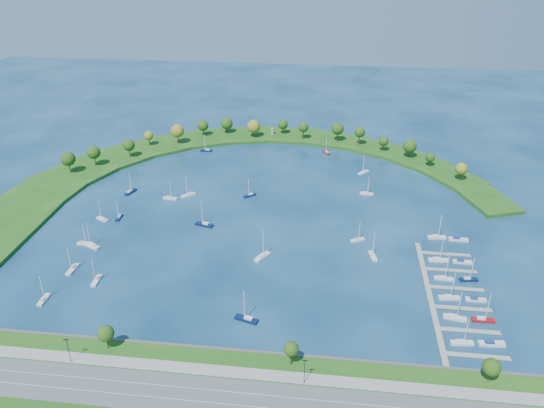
# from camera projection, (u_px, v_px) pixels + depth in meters

# --- Properties ---
(ground) EXTENTS (700.00, 700.00, 0.00)m
(ground) POSITION_uv_depth(u_px,v_px,m) (261.00, 215.00, 277.11)
(ground) COLOR #072942
(ground) RESTS_ON ground
(south_shoreline) EXTENTS (420.00, 43.10, 11.60)m
(south_shoreline) POSITION_uv_depth(u_px,v_px,m) (209.00, 395.00, 168.53)
(south_shoreline) COLOR #1A4D14
(south_shoreline) RESTS_ON ground
(breakwater) EXTENTS (286.74, 247.64, 2.00)m
(breakwater) POSITION_uv_depth(u_px,v_px,m) (198.00, 171.00, 324.42)
(breakwater) COLOR #1A4D14
(breakwater) RESTS_ON ground
(breakwater_trees) EXTENTS (240.55, 92.11, 13.81)m
(breakwater_trees) POSITION_uv_depth(u_px,v_px,m) (251.00, 137.00, 351.58)
(breakwater_trees) COLOR #382314
(breakwater_trees) RESTS_ON breakwater
(harbor_tower) EXTENTS (2.60, 2.60, 4.43)m
(harbor_tower) POSITION_uv_depth(u_px,v_px,m) (273.00, 131.00, 379.06)
(harbor_tower) COLOR gray
(harbor_tower) RESTS_ON breakwater
(dock_system) EXTENTS (24.28, 82.00, 1.60)m
(dock_system) POSITION_uv_depth(u_px,v_px,m) (448.00, 297.00, 214.23)
(dock_system) COLOR gray
(dock_system) RESTS_ON ground
(moored_boat_0) EXTENTS (7.25, 7.56, 12.04)m
(moored_boat_0) POSITION_uv_depth(u_px,v_px,m) (364.00, 172.00, 323.76)
(moored_boat_0) COLOR silver
(moored_boat_0) RESTS_ON ground
(moored_boat_1) EXTENTS (7.72, 5.41, 11.17)m
(moored_boat_1) POSITION_uv_depth(u_px,v_px,m) (102.00, 219.00, 271.50)
(moored_boat_1) COLOR silver
(moored_boat_1) RESTS_ON ground
(moored_boat_2) EXTENTS (9.74, 4.98, 13.79)m
(moored_boat_2) POSITION_uv_depth(u_px,v_px,m) (204.00, 224.00, 266.33)
(moored_boat_2) COLOR #091839
(moored_boat_2) RESTS_ON ground
(moored_boat_3) EXTENTS (2.29, 7.83, 11.46)m
(moored_boat_3) POSITION_uv_depth(u_px,v_px,m) (44.00, 299.00, 212.38)
(moored_boat_3) COLOR silver
(moored_boat_3) RESTS_ON ground
(moored_boat_4) EXTENTS (8.01, 7.43, 12.56)m
(moored_boat_4) POSITION_uv_depth(u_px,v_px,m) (188.00, 194.00, 296.03)
(moored_boat_4) COLOR silver
(moored_boat_4) RESTS_ON ground
(moored_boat_5) EXTENTS (2.32, 7.04, 10.21)m
(moored_boat_5) POSITION_uv_depth(u_px,v_px,m) (119.00, 217.00, 273.07)
(moored_boat_5) COLOR #091839
(moored_boat_5) RESTS_ON ground
(moored_boat_6) EXTENTS (2.95, 8.66, 12.52)m
(moored_boat_6) POSITION_uv_depth(u_px,v_px,m) (73.00, 269.00, 231.36)
(moored_boat_6) COLOR silver
(moored_boat_6) RESTS_ON ground
(moored_boat_7) EXTENTS (7.58, 2.54, 10.98)m
(moored_boat_7) POSITION_uv_depth(u_px,v_px,m) (366.00, 193.00, 297.87)
(moored_boat_7) COLOR silver
(moored_boat_7) RESTS_ON ground
(moored_boat_8) EXTENTS (5.88, 7.21, 10.80)m
(moored_boat_8) POSITION_uv_depth(u_px,v_px,m) (327.00, 152.00, 352.48)
(moored_boat_8) COLOR maroon
(moored_boat_8) RESTS_ON ground
(moored_boat_9) EXTENTS (7.26, 2.78, 10.41)m
(moored_boat_9) POSITION_uv_depth(u_px,v_px,m) (84.00, 243.00, 250.69)
(moored_boat_9) COLOR silver
(moored_boat_9) RESTS_ON ground
(moored_boat_10) EXTENTS (2.39, 8.05, 11.77)m
(moored_boat_10) POSITION_uv_depth(u_px,v_px,m) (96.00, 280.00, 224.02)
(moored_boat_10) COLOR silver
(moored_boat_10) RESTS_ON ground
(moored_boat_11) EXTENTS (7.00, 6.50, 10.98)m
(moored_boat_11) POSITION_uv_depth(u_px,v_px,m) (250.00, 195.00, 295.88)
(moored_boat_11) COLOR #091839
(moored_boat_11) RESTS_ON ground
(moored_boat_12) EXTENTS (9.32, 6.09, 13.35)m
(moored_boat_12) POSITION_uv_depth(u_px,v_px,m) (92.00, 245.00, 248.38)
(moored_boat_12) COLOR silver
(moored_boat_12) RESTS_ON ground
(moored_boat_13) EXTENTS (9.61, 5.18, 13.61)m
(moored_boat_13) POSITION_uv_depth(u_px,v_px,m) (247.00, 319.00, 201.60)
(moored_boat_13) COLOR #091839
(moored_boat_13) RESTS_ON ground
(moored_boat_14) EXTENTS (7.05, 9.37, 13.75)m
(moored_boat_14) POSITION_uv_depth(u_px,v_px,m) (262.00, 256.00, 240.20)
(moored_boat_14) COLOR silver
(moored_boat_14) RESTS_ON ground
(moored_boat_15) EXTENTS (4.00, 8.33, 11.81)m
(moored_boat_15) POSITION_uv_depth(u_px,v_px,m) (373.00, 255.00, 240.72)
(moored_boat_15) COLOR silver
(moored_boat_15) RESTS_ON ground
(moored_boat_16) EXTENTS (5.08, 8.90, 12.63)m
(moored_boat_16) POSITION_uv_depth(u_px,v_px,m) (130.00, 191.00, 299.48)
(moored_boat_16) COLOR #091839
(moored_boat_16) RESTS_ON ground
(moored_boat_17) EXTENTS (8.32, 3.03, 11.97)m
(moored_boat_17) POSITION_uv_depth(u_px,v_px,m) (206.00, 150.00, 355.65)
(moored_boat_17) COLOR #091839
(moored_boat_17) RESTS_ON ground
(moored_boat_18) EXTENTS (7.29, 5.05, 10.53)m
(moored_boat_18) POSITION_uv_depth(u_px,v_px,m) (358.00, 239.00, 253.38)
(moored_boat_18) COLOR silver
(moored_boat_18) RESTS_ON ground
(moored_boat_19) EXTENTS (7.86, 2.47, 11.44)m
(moored_boat_19) POSITION_uv_depth(u_px,v_px,m) (170.00, 198.00, 292.55)
(moored_boat_19) COLOR silver
(moored_boat_19) RESTS_ON ground
(docked_boat_0) EXTENTS (8.35, 3.13, 11.99)m
(docked_boat_0) POSITION_uv_depth(u_px,v_px,m) (462.00, 342.00, 190.17)
(docked_boat_0) COLOR silver
(docked_boat_0) RESTS_ON ground
(docked_boat_1) EXTENTS (9.59, 3.38, 1.92)m
(docked_boat_1) POSITION_uv_depth(u_px,v_px,m) (491.00, 344.00, 189.81)
(docked_boat_1) COLOR silver
(docked_boat_1) RESTS_ON ground
(docked_boat_2) EXTENTS (9.00, 3.88, 12.80)m
(docked_boat_2) POSITION_uv_depth(u_px,v_px,m) (455.00, 317.00, 202.46)
(docked_boat_2) COLOR silver
(docked_boat_2) RESTS_ON ground
(docked_boat_3) EXTENTS (8.63, 2.46, 12.66)m
(docked_boat_3) POSITION_uv_depth(u_px,v_px,m) (483.00, 319.00, 201.34)
(docked_boat_3) COLOR maroon
(docked_boat_3) RESTS_ON ground
(docked_boat_4) EXTENTS (8.77, 3.15, 12.63)m
(docked_boat_4) POSITION_uv_depth(u_px,v_px,m) (449.00, 297.00, 213.44)
(docked_boat_4) COLOR silver
(docked_boat_4) RESTS_ON ground
(docked_boat_5) EXTENTS (8.20, 2.38, 1.67)m
(docked_boat_5) POSITION_uv_depth(u_px,v_px,m) (476.00, 300.00, 212.53)
(docked_boat_5) COLOR silver
(docked_boat_5) RESTS_ON ground
(docked_boat_6) EXTENTS (8.10, 2.64, 11.76)m
(docked_boat_6) POSITION_uv_depth(u_px,v_px,m) (444.00, 278.00, 225.31)
(docked_boat_6) COLOR silver
(docked_boat_6) RESTS_ON ground
(docked_boat_7) EXTENTS (8.01, 3.25, 11.44)m
(docked_boat_7) POSITION_uv_depth(u_px,v_px,m) (469.00, 279.00, 224.65)
(docked_boat_7) COLOR #091839
(docked_boat_7) RESTS_ON ground
(docked_boat_8) EXTENTS (9.01, 3.08, 13.02)m
(docked_boat_8) POSITION_uv_depth(u_px,v_px,m) (438.00, 259.00, 237.78)
(docked_boat_8) COLOR silver
(docked_boat_8) RESTS_ON ground
(docked_boat_9) EXTENTS (8.45, 2.54, 1.71)m
(docked_boat_9) POSITION_uv_depth(u_px,v_px,m) (462.00, 262.00, 236.67)
(docked_boat_9) COLOR silver
(docked_boat_9) RESTS_ON ground
(docked_boat_10) EXTENTS (9.00, 3.45, 12.90)m
(docked_boat_10) POSITION_uv_depth(u_px,v_px,m) (437.00, 237.00, 255.40)
(docked_boat_10) COLOR silver
(docked_boat_10) RESTS_ON ground
(docked_boat_11) EXTENTS (9.32, 2.99, 1.88)m
(docked_boat_11) POSITION_uv_depth(u_px,v_px,m) (458.00, 239.00, 253.70)
(docked_boat_11) COLOR silver
(docked_boat_11) RESTS_ON ground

